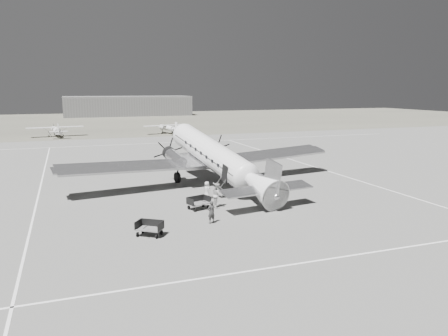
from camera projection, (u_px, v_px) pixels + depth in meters
ground at (261, 196)px, 37.43m from camera, size 260.00×260.00×0.00m
taxi_line_near at (365, 253)px, 24.48m from camera, size 60.00×0.15×0.01m
taxi_line_right at (376, 186)px, 41.45m from camera, size 0.15×80.00×0.01m
taxi_line_left at (40, 188)px, 40.65m from camera, size 0.15×60.00×0.01m
taxi_line_horizon at (163, 143)px, 74.43m from camera, size 90.00×0.15×0.01m
grass_infield at (122, 121)px, 125.30m from camera, size 260.00×90.00×0.01m
hangar_main at (128, 106)px, 149.51m from camera, size 42.00×14.00×6.60m
dc3_airliner at (217, 159)px, 40.35m from camera, size 30.95×23.72×5.39m
light_plane_left at (56, 131)px, 83.47m from camera, size 11.53×9.83×2.18m
light_plane_right at (168, 129)px, 89.50m from camera, size 11.52×10.16×2.05m
baggage_cart_near at (199, 203)px, 33.39m from camera, size 2.03×1.71×0.98m
baggage_cart_far at (149, 228)px, 27.35m from camera, size 2.07×1.95×0.96m
ground_crew at (211, 212)px, 29.86m from camera, size 0.67×0.54×1.59m
ramp_agent at (217, 195)px, 33.92m from camera, size 0.92×1.08×1.93m
passenger at (207, 190)px, 36.51m from camera, size 0.67×0.84×1.49m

